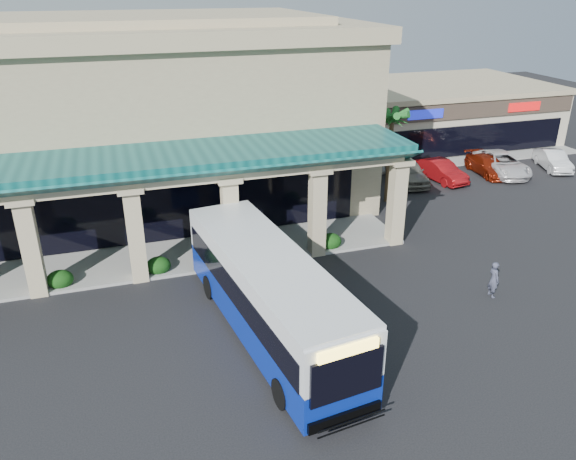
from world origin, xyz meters
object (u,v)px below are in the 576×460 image
object	(u,v)px
pedestrian	(494,279)
car_gray	(501,163)
car_red	(488,166)
car_silver	(407,171)
car_white	(441,171)
transit_bus	(269,296)
car_extra	(553,160)

from	to	relation	value
pedestrian	car_gray	size ratio (longest dim) A/B	0.30
car_red	car_gray	world-z (taller)	car_gray
car_silver	car_white	distance (m)	2.53
car_white	car_red	bearing A→B (deg)	-5.18
transit_bus	car_red	xyz separation A→B (m)	(20.98, 14.72, -1.10)
car_silver	pedestrian	bearing A→B (deg)	-96.51
transit_bus	car_silver	distance (m)	20.70
car_silver	car_gray	distance (m)	7.60
transit_bus	car_extra	distance (m)	29.99
car_silver	car_red	xyz separation A→B (m)	(6.59, -0.13, -0.18)
car_red	car_gray	bearing A→B (deg)	-4.10
car_red	transit_bus	bearing A→B (deg)	-139.84
car_white	car_red	xyz separation A→B (m)	(4.09, 0.22, -0.07)
transit_bus	car_silver	world-z (taller)	transit_bus
transit_bus	car_red	size ratio (longest dim) A/B	2.78
car_white	car_gray	xyz separation A→B (m)	(5.10, 0.06, 0.05)
pedestrian	car_extra	size ratio (longest dim) A/B	0.40
pedestrian	car_extra	distance (m)	21.55
car_gray	car_white	bearing A→B (deg)	-169.75
car_red	car_extra	xyz separation A→B (m)	(5.41, -0.50, 0.05)
car_gray	car_extra	distance (m)	4.42
car_white	car_gray	bearing A→B (deg)	-7.62
transit_bus	car_red	distance (m)	25.65
car_silver	car_extra	world-z (taller)	car_silver
car_red	car_silver	bearing A→B (deg)	-175.99
car_extra	car_gray	bearing A→B (deg)	-165.22
transit_bus	car_gray	world-z (taller)	transit_bus
car_silver	car_red	size ratio (longest dim) A/B	1.09
car_red	car_extra	world-z (taller)	car_extra
transit_bus	pedestrian	xyz separation A→B (m)	(10.43, -0.27, -0.90)
car_red	car_extra	size ratio (longest dim) A/B	1.05
car_gray	transit_bus	bearing A→B (deg)	-136.90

